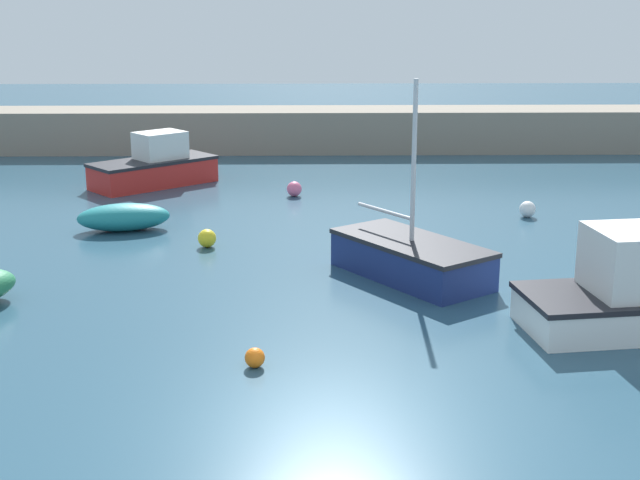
{
  "coord_description": "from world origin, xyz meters",
  "views": [
    {
      "loc": [
        -0.43,
        -13.62,
        6.93
      ],
      "look_at": [
        -0.04,
        9.2,
        0.66
      ],
      "focal_mm": 50.0,
      "sensor_mm": 36.0,
      "label": 1
    }
  ],
  "objects": [
    {
      "name": "ground_plane",
      "position": [
        0.0,
        0.0,
        -0.1
      ],
      "size": [
        120.0,
        120.0,
        0.2
      ],
      "primitive_type": "cube",
      "color": "#284C60"
    },
    {
      "name": "motorboat_with_cabin",
      "position": [
        -6.09,
        19.57,
        0.72
      ],
      "size": [
        4.81,
        4.5,
        2.0
      ],
      "rotation": [
        0.0,
        0.0,
        3.85
      ],
      "color": "red",
      "rests_on": "ground_plane"
    },
    {
      "name": "mooring_buoy_orange",
      "position": [
        -1.42,
        2.33,
        0.2
      ],
      "size": [
        0.39,
        0.39,
        0.39
      ],
      "primitive_type": "sphere",
      "color": "orange",
      "rests_on": "ground_plane"
    },
    {
      "name": "mooring_buoy_white",
      "position": [
        6.77,
        14.3,
        0.26
      ],
      "size": [
        0.53,
        0.53,
        0.53
      ],
      "primitive_type": "sphere",
      "color": "white",
      "rests_on": "ground_plane"
    },
    {
      "name": "sailboat_twin_hulled",
      "position": [
        2.25,
        7.95,
        0.51
      ],
      "size": [
        4.08,
        4.65,
        5.01
      ],
      "rotation": [
        0.0,
        0.0,
        5.33
      ],
      "color": "navy",
      "rests_on": "ground_plane"
    },
    {
      "name": "mooring_buoy_pink",
      "position": [
        -0.82,
        17.53,
        0.27
      ],
      "size": [
        0.53,
        0.53,
        0.53
      ],
      "primitive_type": "sphere",
      "color": "#EA668C",
      "rests_on": "ground_plane"
    },
    {
      "name": "mooring_buoy_yellow",
      "position": [
        -3.24,
        10.89,
        0.26
      ],
      "size": [
        0.52,
        0.52,
        0.52
      ],
      "primitive_type": "sphere",
      "color": "yellow",
      "rests_on": "ground_plane"
    },
    {
      "name": "rowboat_blue_near",
      "position": [
        -5.97,
        12.83,
        0.41
      ],
      "size": [
        2.97,
        1.77,
        0.83
      ],
      "rotation": [
        0.0,
        0.0,
        0.19
      ],
      "color": "teal",
      "rests_on": "ground_plane"
    },
    {
      "name": "harbor_breakwater",
      "position": [
        0.0,
        27.41,
        0.95
      ],
      "size": [
        65.25,
        2.94,
        1.91
      ],
      "primitive_type": "cube",
      "color": "gray",
      "rests_on": "ground_plane"
    }
  ]
}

